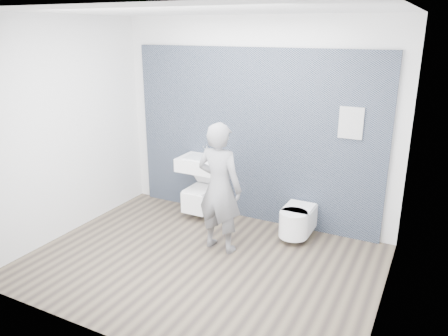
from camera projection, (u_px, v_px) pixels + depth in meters
The scene contains 8 objects.
ground at pixel (201, 262), 5.14m from camera, with size 4.00×4.00×0.00m, color brown.
room_shell at pixel (198, 117), 4.61m from camera, with size 4.00×4.00×4.00m.
tile_wall at pixel (251, 217), 6.39m from camera, with size 3.60×0.06×2.40m, color black.
washbasin at pixel (201, 164), 6.22m from camera, with size 0.62×0.47×0.47m.
toilet_square at pixel (201, 197), 6.35m from camera, with size 0.36×0.52×0.63m.
toilet_rounded at pixel (297, 221), 5.67m from camera, with size 0.38×0.64×0.34m.
info_placard at pixel (341, 237), 5.78m from camera, with size 0.29×0.03×0.39m, color white.
visitor at pixel (219, 188), 5.24m from camera, with size 0.59×0.39×1.61m, color gray.
Camera 1 is at (2.32, -3.92, 2.64)m, focal length 35.00 mm.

